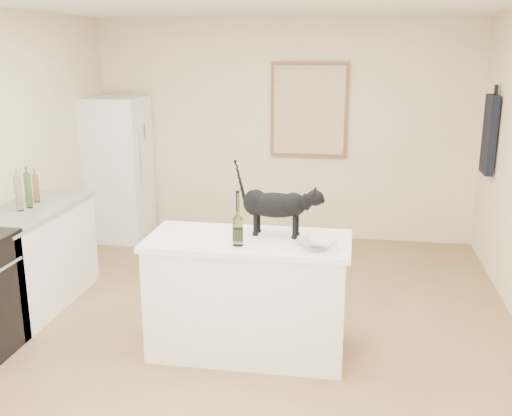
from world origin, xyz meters
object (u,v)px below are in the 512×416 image
object	(u,v)px
black_cat	(275,208)
glass_bowl	(317,245)
fridge	(118,169)
wine_bottle	(238,222)

from	to	relation	value
black_cat	glass_bowl	size ratio (longest dim) A/B	2.27
fridge	black_cat	xyz separation A→B (m)	(2.23, -2.44, 0.26)
black_cat	glass_bowl	world-z (taller)	black_cat
fridge	glass_bowl	distance (m)	3.74
fridge	black_cat	bearing A→B (deg)	-47.55
black_cat	glass_bowl	distance (m)	0.47
fridge	glass_bowl	size ratio (longest dim) A/B	6.50
black_cat	wine_bottle	world-z (taller)	black_cat
fridge	wine_bottle	distance (m)	3.39
wine_bottle	fridge	bearing A→B (deg)	126.43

